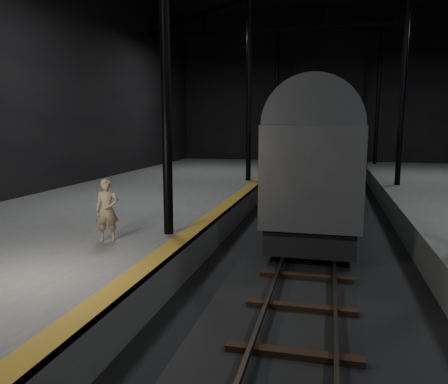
% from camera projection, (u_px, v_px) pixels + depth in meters
% --- Properties ---
extents(ground, '(44.00, 44.00, 0.00)m').
position_uv_depth(ground, '(313.00, 240.00, 15.26)').
color(ground, black).
rests_on(ground, ground).
extents(platform_left, '(9.00, 43.80, 1.00)m').
position_uv_depth(platform_left, '(116.00, 215.00, 16.94)').
color(platform_left, '#504F4D').
rests_on(platform_left, ground).
extents(tactile_strip, '(0.50, 43.80, 0.01)m').
position_uv_depth(tactile_strip, '(223.00, 208.00, 15.87)').
color(tactile_strip, olive).
rests_on(tactile_strip, platform_left).
extents(track, '(2.40, 43.00, 0.24)m').
position_uv_depth(track, '(313.00, 238.00, 15.25)').
color(track, '#3F3328').
rests_on(track, ground).
extents(train, '(2.95, 19.68, 5.26)m').
position_uv_depth(train, '(320.00, 147.00, 21.14)').
color(train, gray).
rests_on(train, ground).
extents(woman, '(0.69, 0.58, 1.62)m').
position_uv_depth(woman, '(107.00, 210.00, 11.27)').
color(woman, tan).
rests_on(woman, platform_left).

